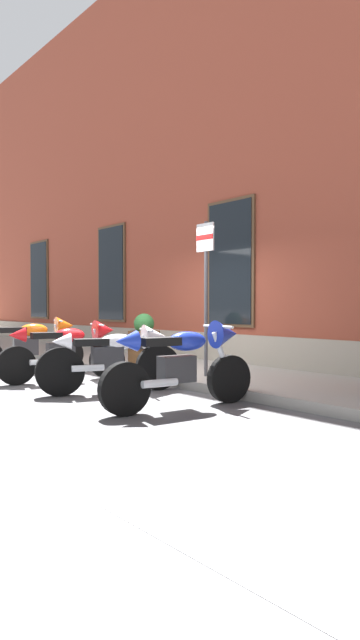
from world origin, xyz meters
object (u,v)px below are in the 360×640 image
(motorcycle_blue_sport, at_px, (186,361))
(barrel_planter, at_px, (144,342))
(motorcycle_white_sport, at_px, (116,355))
(parking_sign, at_px, (206,277))
(motorcycle_orange_sport, at_px, (33,342))
(motorcycle_red_sport, at_px, (69,348))

(motorcycle_blue_sport, bearing_deg, barrel_planter, 150.38)
(motorcycle_white_sport, bearing_deg, parking_sign, 75.07)
(motorcycle_white_sport, bearing_deg, motorcycle_orange_sport, 178.44)
(motorcycle_orange_sport, xyz_separation_m, motorcycle_red_sport, (1.45, -0.05, -0.02))
(motorcycle_red_sport, bearing_deg, motorcycle_blue_sport, 0.02)
(motorcycle_red_sport, relative_size, barrel_planter, 2.19)
(barrel_planter, bearing_deg, motorcycle_orange_sport, -123.93)
(motorcycle_orange_sport, xyz_separation_m, motorcycle_white_sport, (2.86, -0.08, -0.03))
(motorcycle_blue_sport, bearing_deg, motorcycle_white_sport, -178.82)
(motorcycle_white_sport, height_order, parking_sign, parking_sign)
(motorcycle_orange_sport, distance_m, barrel_planter, 2.11)
(motorcycle_blue_sport, height_order, barrel_planter, barrel_planter)
(motorcycle_orange_sport, bearing_deg, barrel_planter, 56.07)
(motorcycle_orange_sport, xyz_separation_m, parking_sign, (3.25, 1.37, 1.15))
(motorcycle_orange_sport, distance_m, motorcycle_white_sport, 2.87)
(motorcycle_white_sport, relative_size, motorcycle_blue_sport, 0.96)
(motorcycle_orange_sport, distance_m, motorcycle_red_sport, 1.45)
(motorcycle_red_sport, distance_m, parking_sign, 2.58)
(motorcycle_blue_sport, distance_m, parking_sign, 2.12)
(motorcycle_orange_sport, height_order, motorcycle_red_sport, motorcycle_orange_sport)
(motorcycle_orange_sport, height_order, barrel_planter, barrel_planter)
(motorcycle_blue_sport, bearing_deg, motorcycle_red_sport, -179.98)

